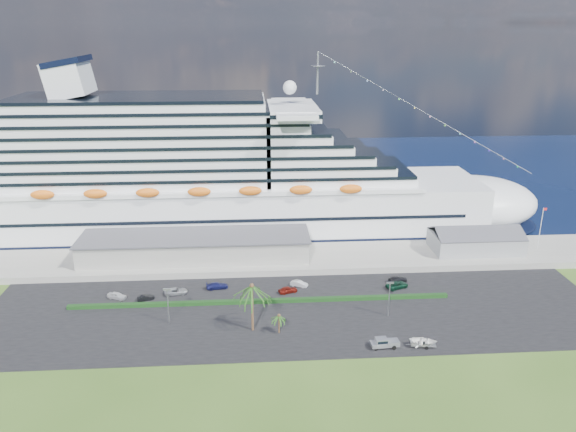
{
  "coord_description": "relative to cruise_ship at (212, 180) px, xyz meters",
  "views": [
    {
      "loc": [
        -9.53,
        -100.61,
        61.64
      ],
      "look_at": [
        -0.78,
        30.0,
        16.49
      ],
      "focal_mm": 35.0,
      "sensor_mm": 36.0,
      "label": 1
    }
  ],
  "objects": [
    {
      "name": "port_shed",
      "position": [
        73.53,
        -24.0,
        -12.3
      ],
      "size": [
        24.0,
        12.31,
        7.37
      ],
      "color": "gray",
      "rests_on": "wharf"
    },
    {
      "name": "terminal_building",
      "position": [
        -3.47,
        -24.0,
        -11.68
      ],
      "size": [
        61.0,
        15.0,
        6.3
      ],
      "color": "gray",
      "rests_on": "wharf"
    },
    {
      "name": "flagpole",
      "position": [
        91.57,
        -24.0,
        -8.43
      ],
      "size": [
        1.08,
        0.16,
        12.0
      ],
      "color": "silver",
      "rests_on": "wharf"
    },
    {
      "name": "boat_trailer",
      "position": [
        45.57,
        -68.9,
        -15.39
      ],
      "size": [
        6.41,
        4.58,
        1.79
      ],
      "color": "gray",
      "rests_on": "asphalt_lot"
    },
    {
      "name": "palm_short",
      "position": [
        17.03,
        -61.5,
        -13.03
      ],
      "size": [
        3.53,
        3.53,
        4.56
      ],
      "color": "#47301E",
      "rests_on": "ground"
    },
    {
      "name": "cruise_ship",
      "position": [
        0.0,
        0.0,
        0.0
      ],
      "size": [
        191.0,
        38.0,
        54.0
      ],
      "color": "silver",
      "rests_on": "ground"
    },
    {
      "name": "parked_car_4",
      "position": [
        20.11,
        -43.22,
        -15.79
      ],
      "size": [
        4.94,
        3.26,
        1.56
      ],
      "primitive_type": "imported",
      "rotation": [
        0.0,
        0.0,
        1.91
      ],
      "color": "maroon",
      "rests_on": "asphalt_lot"
    },
    {
      "name": "parked_car_7",
      "position": [
        48.02,
        -39.06,
        -15.87
      ],
      "size": [
        5.14,
        3.01,
        1.4
      ],
      "primitive_type": "imported",
      "rotation": [
        0.0,
        0.0,
        1.8
      ],
      "color": "black",
      "rests_on": "asphalt_lot"
    },
    {
      "name": "hedge",
      "position": [
        13.53,
        -48.0,
        -16.12
      ],
      "size": [
        88.0,
        1.1,
        0.9
      ],
      "primitive_type": "cube",
      "color": "black",
      "rests_on": "asphalt_lot"
    },
    {
      "name": "lamp_post_right",
      "position": [
        41.53,
        -56.0,
        -11.35
      ],
      "size": [
        1.6,
        0.35,
        8.27
      ],
      "color": "gray",
      "rests_on": "asphalt_lot"
    },
    {
      "name": "lamp_post_left",
      "position": [
        -6.47,
        -56.0,
        -11.35
      ],
      "size": [
        1.6,
        0.35,
        8.27
      ],
      "color": "gray",
      "rests_on": "asphalt_lot"
    },
    {
      "name": "wharf",
      "position": [
        21.53,
        -24.0,
        -15.79
      ],
      "size": [
        240.0,
        20.0,
        1.8
      ],
      "primitive_type": "cube",
      "color": "gray",
      "rests_on": "ground"
    },
    {
      "name": "ground",
      "position": [
        21.53,
        -64.0,
        -16.69
      ],
      "size": [
        420.0,
        420.0,
        0.0
      ],
      "primitive_type": "plane",
      "color": "#36551C",
      "rests_on": "ground"
    },
    {
      "name": "parked_car_6",
      "position": [
        47.0,
        -42.45,
        -15.78
      ],
      "size": [
        6.27,
        4.64,
        1.58
      ],
      "primitive_type": "imported",
      "rotation": [
        0.0,
        0.0,
        1.97
      ],
      "color": "#0C3221",
      "rests_on": "asphalt_lot"
    },
    {
      "name": "water",
      "position": [
        21.53,
        66.0,
        -16.68
      ],
      "size": [
        420.0,
        160.0,
        0.02
      ],
      "primitive_type": "cube",
      "color": "black",
      "rests_on": "ground"
    },
    {
      "name": "asphalt_lot",
      "position": [
        21.53,
        -53.0,
        -16.63
      ],
      "size": [
        140.0,
        38.0,
        0.12
      ],
      "primitive_type": "cube",
      "color": "black",
      "rests_on": "ground"
    },
    {
      "name": "parked_car_0",
      "position": [
        -20.28,
        -43.63,
        -15.78
      ],
      "size": [
        5.0,
        3.52,
        1.58
      ],
      "primitive_type": "imported",
      "rotation": [
        0.0,
        0.0,
        1.17
      ],
      "color": "silver",
      "rests_on": "asphalt_lot"
    },
    {
      "name": "pickup_truck",
      "position": [
        37.74,
        -68.5,
        -15.46
      ],
      "size": [
        5.89,
        2.54,
        2.03
      ],
      "color": "black",
      "rests_on": "asphalt_lot"
    },
    {
      "name": "parked_car_1",
      "position": [
        -13.44,
        -44.88,
        -15.93
      ],
      "size": [
        4.14,
        2.72,
        1.29
      ],
      "primitive_type": "imported",
      "rotation": [
        0.0,
        0.0,
        1.95
      ],
      "color": "black",
      "rests_on": "asphalt_lot"
    },
    {
      "name": "parked_car_2",
      "position": [
        -6.68,
        -42.2,
        -15.81
      ],
      "size": [
        5.77,
        3.27,
        1.52
      ],
      "primitive_type": "imported",
      "rotation": [
        0.0,
        0.0,
        1.71
      ],
      "color": "#9C9EA5",
      "rests_on": "asphalt_lot"
    },
    {
      "name": "parked_car_3",
      "position": [
        2.98,
        -39.84,
        -15.81
      ],
      "size": [
        5.59,
        3.05,
        1.54
      ],
      "primitive_type": "imported",
      "rotation": [
        0.0,
        0.0,
        1.75
      ],
      "color": "#171A51",
      "rests_on": "asphalt_lot"
    },
    {
      "name": "parked_car_5",
      "position": [
        23.08,
        -39.96,
        -15.86
      ],
      "size": [
        4.54,
        3.18,
        1.42
      ],
      "primitive_type": "imported",
      "rotation": [
        0.0,
        0.0,
        1.14
      ],
      "color": "silver",
      "rests_on": "asphalt_lot"
    },
    {
      "name": "palm_tall",
      "position": [
        11.53,
        -60.0,
        -7.49
      ],
      "size": [
        8.82,
        8.82,
        11.13
      ],
      "color": "#47301E",
      "rests_on": "ground"
    }
  ]
}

